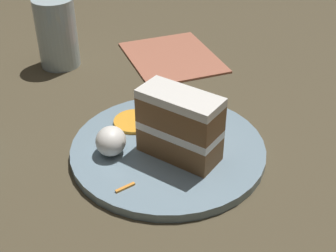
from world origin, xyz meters
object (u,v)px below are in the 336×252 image
at_px(plate, 168,149).
at_px(orange_garnish, 134,121).
at_px(cream_dollop, 111,141).
at_px(drinking_glass, 57,37).
at_px(menu_card, 172,57).
at_px(cake_slice, 180,125).

bearing_deg(plate, orange_garnish, 47.03).
bearing_deg(cream_dollop, drinking_glass, 29.08).
bearing_deg(cream_dollop, orange_garnish, -14.38).
xyz_separation_m(orange_garnish, menu_card, (0.26, -0.03, -0.01)).
relative_size(orange_garnish, drinking_glass, 0.49).
height_order(cream_dollop, menu_card, cream_dollop).
height_order(cake_slice, orange_garnish, cake_slice).
relative_size(plate, cake_slice, 2.29).
xyz_separation_m(plate, drinking_glass, (0.26, 0.24, 0.05)).
bearing_deg(menu_card, orange_garnish, 55.81).
bearing_deg(orange_garnish, plate, -132.97).
xyz_separation_m(plate, menu_card, (0.31, 0.02, -0.00)).
relative_size(cream_dollop, orange_garnish, 0.73).
relative_size(cream_dollop, menu_card, 0.23).
height_order(cake_slice, cream_dollop, cake_slice).
relative_size(plate, drinking_glass, 2.13).
height_order(plate, drinking_glass, drinking_glass).
relative_size(cake_slice, menu_card, 0.61).
relative_size(orange_garnish, menu_card, 0.32).
relative_size(plate, menu_card, 1.40).
bearing_deg(plate, cake_slice, -136.61).
distance_m(cake_slice, cream_dollop, 0.10).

